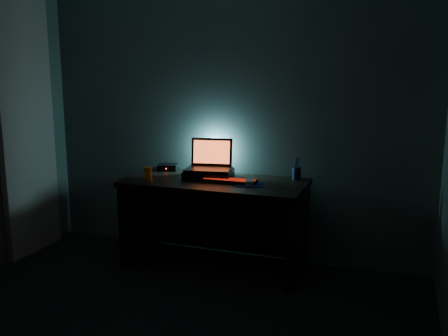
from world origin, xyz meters
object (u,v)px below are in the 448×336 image
(keyboard, at_px, (229,181))
(pen_cup, at_px, (297,173))
(laptop, at_px, (210,162))
(juice_glass, at_px, (148,173))
(mouse, at_px, (250,182))
(router, at_px, (167,167))

(keyboard, distance_m, pen_cup, 0.57)
(laptop, xyz_separation_m, juice_glass, (-0.43, -0.32, -0.07))
(mouse, distance_m, router, 0.92)
(laptop, xyz_separation_m, router, (-0.45, 0.10, -0.09))
(laptop, height_order, router, laptop)
(keyboard, bearing_deg, mouse, -8.66)
(keyboard, xyz_separation_m, juice_glass, (-0.67, -0.14, 0.04))
(laptop, bearing_deg, keyboard, -45.08)
(juice_glass, relative_size, router, 0.54)
(mouse, bearing_deg, juice_glass, 172.13)
(juice_glass, height_order, router, juice_glass)
(keyboard, distance_m, router, 0.75)
(mouse, relative_size, juice_glass, 0.98)
(laptop, height_order, mouse, laptop)
(pen_cup, distance_m, juice_glass, 1.24)
(pen_cup, bearing_deg, juice_glass, -159.70)
(juice_glass, bearing_deg, mouse, 7.76)
(mouse, bearing_deg, keyboard, 155.75)
(laptop, height_order, juice_glass, laptop)
(mouse, distance_m, juice_glass, 0.85)
(laptop, relative_size, pen_cup, 4.06)
(pen_cup, distance_m, router, 1.19)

